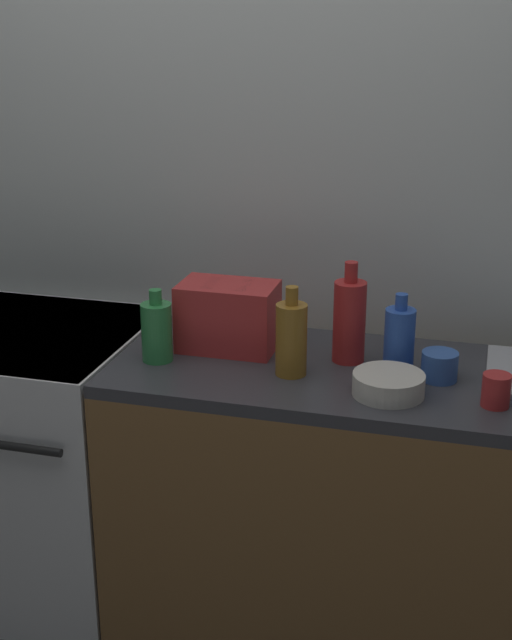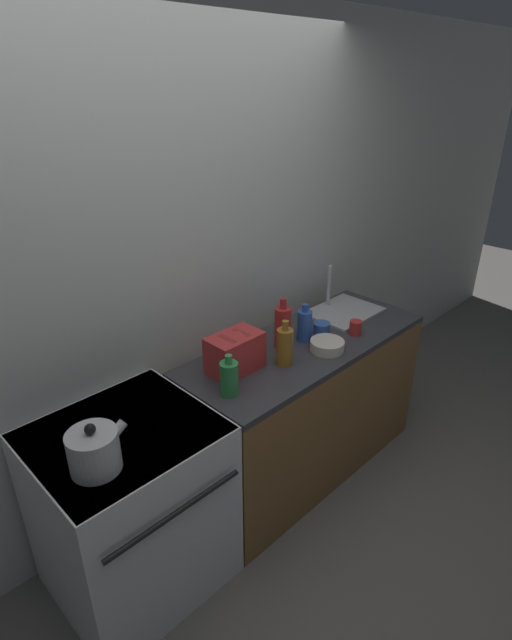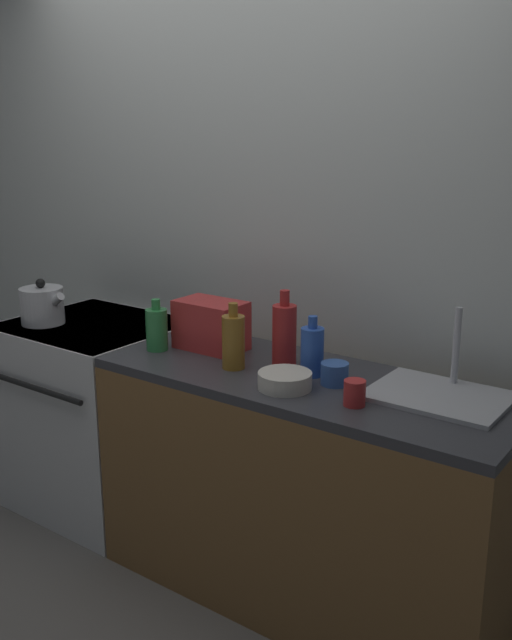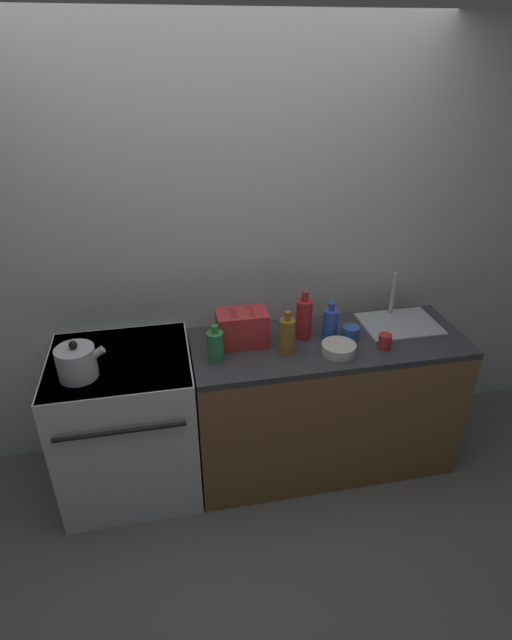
% 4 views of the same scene
% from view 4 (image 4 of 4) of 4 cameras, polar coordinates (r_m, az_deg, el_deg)
% --- Properties ---
extents(ground_plane, '(12.00, 12.00, 0.00)m').
position_cam_4_polar(ground_plane, '(3.08, -1.39, -20.51)').
color(ground_plane, slate).
extents(wall_back, '(8.00, 0.05, 2.60)m').
position_cam_4_polar(wall_back, '(2.92, -4.22, 7.96)').
color(wall_back, silver).
rests_on(wall_back, ground_plane).
extents(stove, '(0.75, 0.71, 0.88)m').
position_cam_4_polar(stove, '(3.00, -14.41, -11.18)').
color(stove, silver).
rests_on(stove, ground_plane).
extents(counter_block, '(1.55, 0.59, 0.88)m').
position_cam_4_polar(counter_block, '(3.09, 7.80, -9.34)').
color(counter_block, brown).
rests_on(counter_block, ground_plane).
extents(kettle, '(0.24, 0.19, 0.21)m').
position_cam_4_polar(kettle, '(2.62, -19.78, -4.58)').
color(kettle, silver).
rests_on(kettle, stove).
extents(toaster, '(0.28, 0.17, 0.20)m').
position_cam_4_polar(toaster, '(2.73, -1.61, -0.91)').
color(toaster, red).
rests_on(toaster, counter_block).
extents(sink_tray, '(0.44, 0.34, 0.28)m').
position_cam_4_polar(sink_tray, '(3.08, 16.02, -0.24)').
color(sink_tray, '#B7B7BC').
rests_on(sink_tray, counter_block).
extents(bottle_blue, '(0.08, 0.08, 0.22)m').
position_cam_4_polar(bottle_blue, '(2.82, 8.46, -0.40)').
color(bottle_blue, '#2D56B7').
rests_on(bottle_blue, counter_block).
extents(bottle_amber, '(0.08, 0.08, 0.25)m').
position_cam_4_polar(bottle_amber, '(2.65, 3.55, -1.79)').
color(bottle_amber, '#9E6B23').
rests_on(bottle_amber, counter_block).
extents(bottle_green, '(0.09, 0.09, 0.21)m').
position_cam_4_polar(bottle_green, '(2.60, -4.67, -2.97)').
color(bottle_green, '#338C47').
rests_on(bottle_green, counter_block).
extents(bottle_red, '(0.09, 0.09, 0.29)m').
position_cam_4_polar(bottle_red, '(2.79, 5.50, 0.18)').
color(bottle_red, '#B72828').
rests_on(bottle_red, counter_block).
extents(cup_blue, '(0.10, 0.10, 0.08)m').
position_cam_4_polar(cup_blue, '(2.85, 10.75, -1.43)').
color(cup_blue, '#3860B2').
rests_on(cup_blue, counter_block).
extents(cup_red, '(0.07, 0.07, 0.08)m').
position_cam_4_polar(cup_red, '(2.81, 14.51, -2.38)').
color(cup_red, red).
rests_on(cup_red, counter_block).
extents(bowl, '(0.18, 0.18, 0.06)m').
position_cam_4_polar(bowl, '(2.71, 9.42, -3.27)').
color(bowl, beige).
rests_on(bowl, counter_block).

